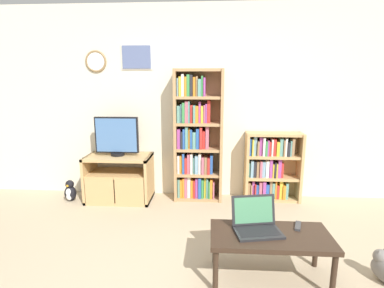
# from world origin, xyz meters

# --- Properties ---
(wall_back) EXTENTS (6.24, 0.09, 2.60)m
(wall_back) POSITION_xyz_m (-0.01, 2.25, 1.30)
(wall_back) COLOR beige
(wall_back) RESTS_ON ground_plane
(tv_stand) EXTENTS (0.86, 0.50, 0.62)m
(tv_stand) POSITION_xyz_m (-1.13, 1.93, 0.32)
(tv_stand) COLOR tan
(tv_stand) RESTS_ON ground_plane
(television) EXTENTS (0.58, 0.18, 0.52)m
(television) POSITION_xyz_m (-1.14, 1.96, 0.88)
(television) COLOR black
(television) RESTS_ON tv_stand
(bookshelf_tall) EXTENTS (0.64, 0.30, 1.76)m
(bookshelf_tall) POSITION_xyz_m (-0.09, 2.07, 0.84)
(bookshelf_tall) COLOR tan
(bookshelf_tall) RESTS_ON ground_plane
(bookshelf_short) EXTENTS (0.74, 0.26, 0.94)m
(bookshelf_short) POSITION_xyz_m (0.91, 2.09, 0.46)
(bookshelf_short) COLOR tan
(bookshelf_short) RESTS_ON ground_plane
(coffee_table) EXTENTS (0.97, 0.47, 0.40)m
(coffee_table) POSITION_xyz_m (0.60, 0.37, 0.35)
(coffee_table) COLOR #332319
(coffee_table) RESTS_ON ground_plane
(laptop) EXTENTS (0.42, 0.36, 0.27)m
(laptop) POSITION_xyz_m (0.48, 0.43, 0.47)
(laptop) COLOR #232326
(laptop) RESTS_ON coffee_table
(remote_near_laptop) EXTENTS (0.09, 0.17, 0.02)m
(remote_near_laptop) POSITION_xyz_m (0.85, 0.50, 0.41)
(remote_near_laptop) COLOR #38383A
(remote_near_laptop) RESTS_ON coffee_table
(penguin_figurine) EXTENTS (0.16, 0.14, 0.29)m
(penguin_figurine) POSITION_xyz_m (-1.80, 1.85, 0.13)
(penguin_figurine) COLOR black
(penguin_figurine) RESTS_ON ground_plane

